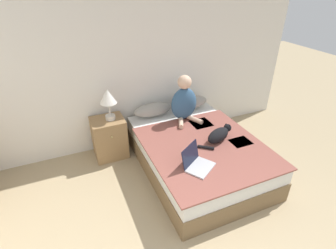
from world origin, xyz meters
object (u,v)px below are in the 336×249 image
(person_sitting, at_px, (184,101))
(nightstand, at_px, (109,138))
(laptop_open, at_px, (197,163))
(bed, at_px, (197,154))
(pillow_far, at_px, (190,103))
(cat_tabby, at_px, (219,135))
(pillow_near, at_px, (153,110))
(table_lamp, at_px, (108,98))

(person_sitting, height_order, nightstand, person_sitting)
(laptop_open, bearing_deg, bed, 26.43)
(pillow_far, bearing_deg, person_sitting, -131.59)
(pillow_far, height_order, cat_tabby, pillow_far)
(pillow_near, height_order, laptop_open, laptop_open)
(person_sitting, xyz_separation_m, cat_tabby, (0.17, -0.73, -0.21))
(cat_tabby, distance_m, nightstand, 1.64)
(bed, relative_size, pillow_far, 3.29)
(bed, xyz_separation_m, pillow_far, (0.33, 0.88, 0.36))
(person_sitting, height_order, laptop_open, person_sitting)
(cat_tabby, bearing_deg, pillow_near, 97.44)
(pillow_near, relative_size, laptop_open, 1.42)
(nightstand, bearing_deg, table_lamp, -4.03)
(laptop_open, bearing_deg, nightstand, 87.08)
(pillow_far, relative_size, table_lamp, 1.32)
(table_lamp, bearing_deg, pillow_far, 2.84)
(laptop_open, relative_size, table_lamp, 0.93)
(pillow_far, relative_size, cat_tabby, 1.05)
(laptop_open, relative_size, nightstand, 0.70)
(pillow_near, bearing_deg, table_lamp, -174.45)
(pillow_near, height_order, table_lamp, table_lamp)
(person_sitting, height_order, table_lamp, person_sitting)
(nightstand, xyz_separation_m, table_lamp, (0.05, -0.00, 0.65))
(pillow_far, relative_size, person_sitting, 0.88)
(bed, distance_m, laptop_open, 0.67)
(bed, height_order, laptop_open, laptop_open)
(person_sitting, xyz_separation_m, table_lamp, (-1.08, 0.23, 0.16))
(cat_tabby, bearing_deg, laptop_open, -166.94)
(pillow_near, height_order, cat_tabby, pillow_near)
(bed, bearing_deg, pillow_far, 69.58)
(table_lamp, bearing_deg, pillow_near, 5.55)
(pillow_near, bearing_deg, pillow_far, 0.00)
(bed, distance_m, cat_tabby, 0.44)
(pillow_near, distance_m, laptop_open, 1.39)
(bed, height_order, pillow_far, pillow_far)
(pillow_near, distance_m, nightstand, 0.80)
(pillow_near, bearing_deg, bed, -69.55)
(pillow_far, distance_m, laptop_open, 1.53)
(laptop_open, height_order, nightstand, laptop_open)
(person_sitting, bearing_deg, pillow_near, 143.68)
(pillow_far, bearing_deg, cat_tabby, -95.22)
(pillow_far, bearing_deg, bed, -110.42)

